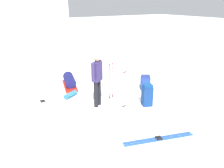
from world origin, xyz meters
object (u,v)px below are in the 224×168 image
ski_poles_planted_far (125,88)px  gear_sled (70,81)px  ski_pair_near (43,102)px  backpack_bright (145,83)px  ski_poles_planted_near (111,79)px  skier_standing (97,78)px  ski_pair_far (159,139)px  sleeping_mat_rolled (71,95)px  backpack_large_dark (147,95)px  thermos_bottle (97,81)px

ski_poles_planted_far → gear_sled: size_ratio=0.83×
ski_pair_near → backpack_bright: size_ratio=3.32×
ski_poles_planted_near → ski_poles_planted_far: 0.87m
skier_standing → ski_pair_near: skier_standing is taller
ski_pair_far → sleeping_mat_rolled: 3.72m
ski_poles_planted_near → gear_sled: (-0.78, 1.85, -0.47)m
ski_pair_near → backpack_large_dark: size_ratio=2.60×
gear_sled → sleeping_mat_rolled: (-0.38, -1.01, -0.13)m
backpack_bright → ski_poles_planted_far: size_ratio=0.47×
skier_standing → ski_pair_near: bearing=139.7°
ski_poles_planted_far → gear_sled: (-0.72, 2.73, -0.45)m
ski_pair_near → sleeping_mat_rolled: 0.97m
ski_pair_far → sleeping_mat_rolled: (-0.80, 3.64, 0.08)m
backpack_large_dark → sleeping_mat_rolled: 2.69m
ski_pair_far → backpack_large_dark: (1.03, 1.68, 0.34)m
backpack_bright → gear_sled: size_ratio=0.39×
backpack_bright → thermos_bottle: (-1.27, 1.51, -0.15)m
gear_sled → ski_pair_near: bearing=-146.1°
skier_standing → ski_poles_planted_far: bearing=-43.8°
sleeping_mat_rolled → gear_sled: bearing=69.3°
ski_pair_near → ski_poles_planted_far: bearing=-41.4°
backpack_bright → thermos_bottle: backpack_bright is taller
ski_pair_near → ski_poles_planted_far: 2.83m
ski_pair_far → ski_poles_planted_far: ski_poles_planted_far is taller
skier_standing → ski_poles_planted_near: (0.69, 0.27, -0.26)m
ski_pair_far → ski_poles_planted_far: size_ratio=1.49×
ski_pair_near → ski_pair_far: (1.76, -3.74, 0.00)m
ski_poles_planted_far → sleeping_mat_rolled: bearing=122.7°
backpack_large_dark → sleeping_mat_rolled: (-1.83, 1.96, -0.27)m
ski_poles_planted_near → ski_pair_near: bearing=155.9°
backpack_large_dark → skier_standing: bearing=148.1°
ski_pair_near → gear_sled: 1.64m
ski_pair_far → backpack_bright: size_ratio=3.18×
ski_pair_near → backpack_large_dark: backpack_large_dark is taller
sleeping_mat_rolled → ski_pair_near: bearing=174.0°
backpack_large_dark → thermos_bottle: size_ratio=2.79×
thermos_bottle → ski_poles_planted_near: bearing=-100.4°
backpack_large_dark → sleeping_mat_rolled: bearing=133.0°
ski_poles_planted_near → thermos_bottle: (0.28, 1.54, -0.57)m
skier_standing → gear_sled: skier_standing is taller
backpack_large_dark → ski_poles_planted_near: ski_poles_planted_near is taller
ski_pair_near → backpack_bright: backpack_bright is taller
ski_poles_planted_near → thermos_bottle: ski_poles_planted_near is taller
ski_poles_planted_far → thermos_bottle: ski_poles_planted_far is taller
ski_pair_near → thermos_bottle: thermos_bottle is taller
backpack_large_dark → thermos_bottle: backpack_large_dark is taller
skier_standing → ski_pair_near: (-1.44, 1.22, -0.94)m
ski_pair_near → ski_poles_planted_far: ski_poles_planted_far is taller
ski_pair_far → gear_sled: bearing=95.1°
ski_pair_far → ski_poles_planted_far: bearing=81.0°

